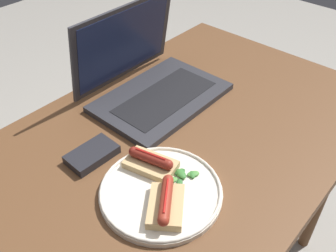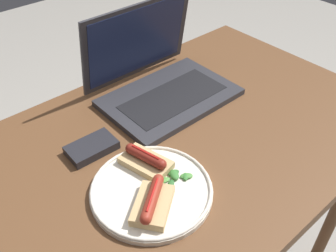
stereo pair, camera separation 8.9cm
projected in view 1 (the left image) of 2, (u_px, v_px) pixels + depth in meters
desk at (181, 154)px, 1.01m from camera, size 1.13×0.73×0.77m
laptop at (151, 82)px, 1.07m from camera, size 0.37×0.29×0.25m
plate at (161, 191)px, 0.80m from camera, size 0.27×0.27×0.02m
sausage_toast_left at (166, 203)px, 0.75m from camera, size 0.13×0.12×0.05m
sausage_toast_middle at (151, 162)px, 0.84m from camera, size 0.09×0.13×0.04m
salad_pile at (182, 175)px, 0.83m from camera, size 0.08×0.07×0.01m
external_drive at (92, 154)px, 0.89m from camera, size 0.12×0.08×0.02m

